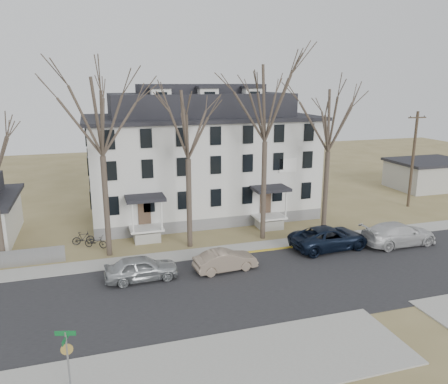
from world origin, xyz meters
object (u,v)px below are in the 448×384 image
object	(u,v)px
utility_pole_far	(413,159)
car_white	(399,234)
tree_mid_right	(330,116)
car_silver	(141,269)
car_tan	(225,261)
street_sign	(67,354)
tree_far_left	(100,111)
boarding_house	(201,158)
bicycle_left	(96,242)
tree_center	(266,98)
bicycle_right	(83,239)
tree_mid_left	(187,120)
car_navy	(329,238)

from	to	relation	value
utility_pole_far	car_white	distance (m)	12.55
tree_mid_right	car_silver	size ratio (longest dim) A/B	2.77
car_tan	street_sign	world-z (taller)	street_sign
tree_far_left	tree_mid_right	world-z (taller)	tree_far_left
boarding_house	car_tan	distance (m)	14.17
bicycle_left	utility_pole_far	bearing A→B (deg)	-55.57
utility_pole_far	bicycle_left	xyz separation A→B (m)	(-30.40, -2.55, -4.43)
car_white	tree_center	bearing A→B (deg)	63.71
tree_mid_right	bicycle_right	world-z (taller)	tree_mid_right
boarding_house	car_silver	size ratio (longest dim) A/B	4.52
tree_far_left	car_silver	size ratio (longest dim) A/B	2.98
tree_far_left	bicycle_right	size ratio (longest dim) A/B	8.28
car_tan	car_white	distance (m)	14.16
tree_mid_left	street_sign	world-z (taller)	tree_mid_left
boarding_house	bicycle_left	size ratio (longest dim) A/B	11.49
tree_far_left	utility_pole_far	size ratio (longest dim) A/B	1.44
boarding_house	tree_mid_left	bearing A→B (deg)	-110.20
car_silver	bicycle_right	size ratio (longest dim) A/B	2.78
tree_mid_left	tree_mid_right	size ratio (longest dim) A/B	1.00
car_silver	car_white	xyz separation A→B (m)	(19.65, 0.41, 0.08)
tree_center	car_tan	size ratio (longest dim) A/B	3.48
tree_far_left	car_tan	bearing A→B (deg)	-35.09
boarding_house	car_white	xyz separation A→B (m)	(12.41, -12.65, -4.52)
car_white	tree_far_left	bearing A→B (deg)	77.40
boarding_house	bicycle_right	distance (m)	13.06
tree_center	bicycle_left	bearing A→B (deg)	172.70
tree_far_left	bicycle_right	xyz separation A→B (m)	(-1.81, 2.69, -9.85)
street_sign	car_white	bearing A→B (deg)	38.59
car_tan	car_navy	size ratio (longest dim) A/B	0.70
tree_mid_left	tree_center	world-z (taller)	tree_center
car_tan	bicycle_left	bearing A→B (deg)	45.04
tree_mid_left	car_white	xyz separation A→B (m)	(15.41, -4.50, -8.74)
boarding_house	tree_mid_right	distance (m)	12.51
tree_mid_left	bicycle_right	distance (m)	12.29
tree_center	car_silver	size ratio (longest dim) A/B	3.19
boarding_house	bicycle_right	xyz separation A→B (m)	(-10.81, -5.46, -4.88)
car_navy	bicycle_left	size ratio (longest dim) A/B	3.35
car_silver	car_navy	bearing A→B (deg)	-86.52
utility_pole_far	car_navy	world-z (taller)	utility_pole_far
tree_mid_left	car_silver	size ratio (longest dim) A/B	2.77
tree_far_left	tree_center	xyz separation A→B (m)	(12.00, 0.00, 0.74)
tree_mid_right	street_sign	xyz separation A→B (m)	(-19.72, -14.63, -7.72)
car_tan	street_sign	xyz separation A→B (m)	(-9.48, -9.53, 1.18)
tree_mid_right	bicycle_left	bearing A→B (deg)	174.87
utility_pole_far	car_white	world-z (taller)	utility_pole_far
car_navy	street_sign	distance (m)	21.23
tree_center	car_silver	bearing A→B (deg)	-154.40
car_silver	street_sign	size ratio (longest dim) A/B	1.60
utility_pole_far	car_navy	bearing A→B (deg)	-150.05
car_tan	street_sign	distance (m)	13.50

